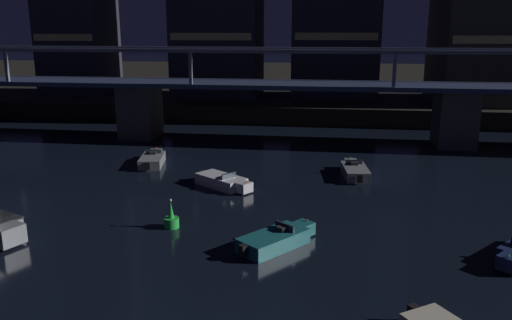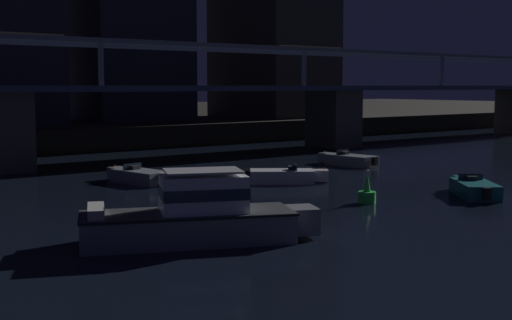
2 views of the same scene
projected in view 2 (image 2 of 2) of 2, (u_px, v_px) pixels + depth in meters
far_riverbank at (13, 121)px, 95.42m from camera, size 240.00×80.00×2.20m
river_bridge at (194, 105)px, 57.05m from camera, size 102.39×6.40×9.38m
cabin_cruiser_near_left at (196, 215)px, 25.98m from camera, size 9.19×5.71×2.79m
speedboat_near_center at (285, 176)px, 42.12m from camera, size 4.71×3.96×1.16m
speedboat_near_right at (474, 188)px, 37.09m from camera, size 4.11×4.62×1.16m
speedboat_mid_center at (139, 176)px, 42.08m from camera, size 2.48×5.23×1.16m
speedboat_far_center at (349, 160)px, 51.31m from camera, size 2.23×5.23×1.16m
channel_buoy at (367, 194)px, 34.73m from camera, size 0.90×0.90×1.76m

